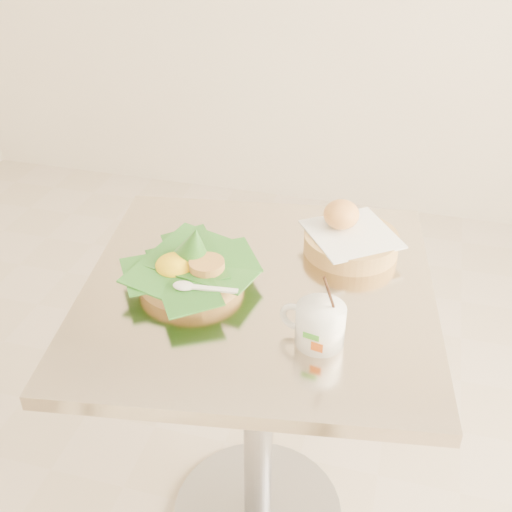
% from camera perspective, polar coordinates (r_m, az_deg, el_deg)
% --- Properties ---
extents(floor, '(3.60, 3.60, 0.00)m').
position_cam_1_polar(floor, '(1.86, -4.98, -21.26)').
color(floor, beige).
rests_on(floor, ground).
extents(cafe_table, '(0.80, 0.80, 0.75)m').
position_cam_1_polar(cafe_table, '(1.43, 0.19, -9.81)').
color(cafe_table, gray).
rests_on(cafe_table, floor).
extents(rice_basket, '(0.27, 0.27, 0.13)m').
position_cam_1_polar(rice_basket, '(1.29, -5.83, -0.90)').
color(rice_basket, tan).
rests_on(rice_basket, cafe_table).
extents(bread_basket, '(0.24, 0.24, 0.11)m').
position_cam_1_polar(bread_basket, '(1.40, 8.30, 1.65)').
color(bread_basket, tan).
rests_on(bread_basket, cafe_table).
extents(coffee_mug, '(0.12, 0.09, 0.15)m').
position_cam_1_polar(coffee_mug, '(1.14, 5.62, -6.00)').
color(coffee_mug, white).
rests_on(coffee_mug, cafe_table).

